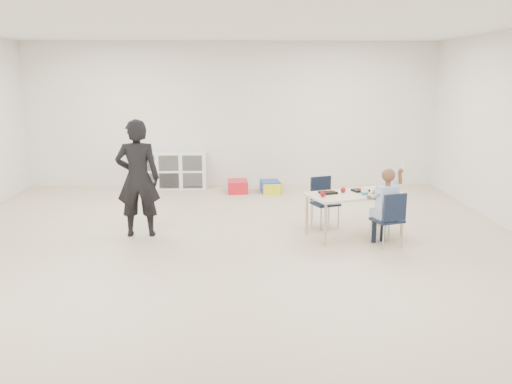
{
  "coord_description": "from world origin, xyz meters",
  "views": [
    {
      "loc": [
        0.17,
        -6.13,
        2.18
      ],
      "look_at": [
        0.35,
        -0.04,
        0.85
      ],
      "focal_mm": 38.0,
      "sensor_mm": 36.0,
      "label": 1
    }
  ],
  "objects_px": {
    "table": "(354,214)",
    "adult": "(138,178)",
    "cubby_shelf": "(170,170)",
    "chair_near": "(387,219)",
    "child": "(388,203)"
  },
  "relations": [
    {
      "from": "table",
      "to": "adult",
      "type": "xyz_separation_m",
      "value": [
        -2.94,
        0.1,
        0.5
      ]
    },
    {
      "from": "cubby_shelf",
      "to": "adult",
      "type": "height_order",
      "value": "adult"
    },
    {
      "from": "chair_near",
      "to": "cubby_shelf",
      "type": "height_order",
      "value": "chair_near"
    },
    {
      "from": "child",
      "to": "adult",
      "type": "xyz_separation_m",
      "value": [
        -3.27,
        0.56,
        0.24
      ]
    },
    {
      "from": "chair_near",
      "to": "adult",
      "type": "height_order",
      "value": "adult"
    },
    {
      "from": "cubby_shelf",
      "to": "chair_near",
      "type": "bearing_deg",
      "value": -49.03
    },
    {
      "from": "cubby_shelf",
      "to": "child",
      "type": "bearing_deg",
      "value": -49.03
    },
    {
      "from": "table",
      "to": "child",
      "type": "distance_m",
      "value": 0.62
    },
    {
      "from": "chair_near",
      "to": "table",
      "type": "bearing_deg",
      "value": 105.36
    },
    {
      "from": "chair_near",
      "to": "cubby_shelf",
      "type": "relative_size",
      "value": 0.51
    },
    {
      "from": "child",
      "to": "cubby_shelf",
      "type": "xyz_separation_m",
      "value": [
        -3.25,
        3.74,
        -0.22
      ]
    },
    {
      "from": "chair_near",
      "to": "cubby_shelf",
      "type": "xyz_separation_m",
      "value": [
        -3.25,
        3.74,
        -0.01
      ]
    },
    {
      "from": "cubby_shelf",
      "to": "adult",
      "type": "xyz_separation_m",
      "value": [
        -0.02,
        -3.18,
        0.45
      ]
    },
    {
      "from": "chair_near",
      "to": "adult",
      "type": "distance_m",
      "value": 3.35
    },
    {
      "from": "child",
      "to": "cubby_shelf",
      "type": "height_order",
      "value": "child"
    }
  ]
}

